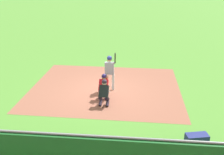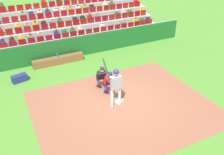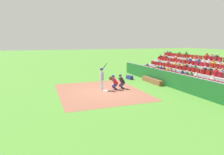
% 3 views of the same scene
% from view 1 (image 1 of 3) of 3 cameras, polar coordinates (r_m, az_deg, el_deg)
% --- Properties ---
extents(ground_plane, '(160.00, 160.00, 0.00)m').
position_cam_1_polar(ground_plane, '(12.84, -1.75, -3.24)').
color(ground_plane, '#4E8B32').
extents(infield_dirt_patch, '(7.90, 6.49, 0.01)m').
position_cam_1_polar(infield_dirt_patch, '(13.29, -1.49, -2.29)').
color(infield_dirt_patch, '#915744').
rests_on(infield_dirt_patch, ground_plane).
extents(home_plate_marker, '(0.62, 0.62, 0.02)m').
position_cam_1_polar(home_plate_marker, '(12.84, -1.75, -3.17)').
color(home_plate_marker, white).
rests_on(home_plate_marker, infield_dirt_patch).
extents(batter_at_plate, '(0.62, 0.74, 2.19)m').
position_cam_1_polar(batter_at_plate, '(12.59, -0.54, 1.98)').
color(batter_at_plate, silver).
rests_on(batter_at_plate, ground_plane).
extents(catcher_crouching, '(0.49, 0.71, 1.26)m').
position_cam_1_polar(catcher_crouching, '(11.87, -1.86, -1.74)').
color(catcher_crouching, '#221951').
rests_on(catcher_crouching, ground_plane).
extents(home_plate_umpire, '(0.48, 0.52, 1.26)m').
position_cam_1_polar(home_plate_umpire, '(11.27, -1.83, -3.23)').
color(home_plate_umpire, '#29202F').
rests_on(home_plate_umpire, ground_plane).
extents(dugout_wall, '(15.81, 0.24, 1.35)m').
position_cam_1_polar(dugout_wall, '(7.78, -7.10, -17.00)').
color(dugout_wall, '#1A5925').
rests_on(dugout_wall, ground_plane).
extents(water_bottle_on_bench, '(0.07, 0.07, 0.24)m').
position_cam_1_polar(water_bottle_on_bench, '(8.12, 3.64, -15.67)').
color(water_bottle_on_bench, '#1E7CC8').
rests_on(water_bottle_on_bench, dugout_bench).
extents(equipment_duffel_bag, '(0.84, 0.52, 0.38)m').
position_cam_1_polar(equipment_duffel_bag, '(9.55, 18.87, -13.24)').
color(equipment_duffel_bag, navy).
rests_on(equipment_duffel_bag, ground_plane).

